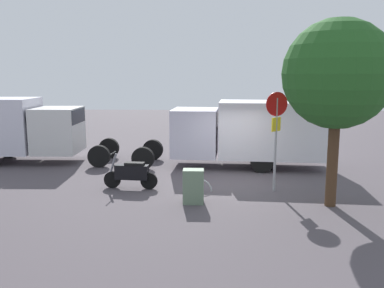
# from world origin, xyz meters

# --- Properties ---
(ground_plane) EXTENTS (60.00, 60.00, 0.00)m
(ground_plane) POSITION_xyz_m (0.00, 0.00, 0.00)
(ground_plane) COLOR #4D454B
(box_truck_near) EXTENTS (7.74, 2.69, 2.68)m
(box_truck_near) POSITION_xyz_m (-0.72, -2.77, 1.53)
(box_truck_near) COLOR black
(box_truck_near) RESTS_ON ground
(box_truck_far) EXTENTS (7.54, 2.39, 2.75)m
(box_truck_far) POSITION_xyz_m (9.28, -3.28, 1.55)
(box_truck_far) COLOR black
(box_truck_far) RESTS_ON ground
(motorcycle) EXTENTS (1.81, 0.55, 1.20)m
(motorcycle) POSITION_xyz_m (3.33, 0.69, 0.52)
(motorcycle) COLOR black
(motorcycle) RESTS_ON ground
(stop_sign) EXTENTS (0.71, 0.33, 3.20)m
(stop_sign) POSITION_xyz_m (-1.34, 0.80, 2.14)
(stop_sign) COLOR #9E9EA3
(stop_sign) RESTS_ON ground
(street_tree) EXTENTS (3.03, 3.03, 5.27)m
(street_tree) POSITION_xyz_m (-2.73, 2.24, 3.73)
(street_tree) COLOR #47301E
(street_tree) RESTS_ON ground
(utility_cabinet) EXTENTS (0.61, 0.43, 1.01)m
(utility_cabinet) POSITION_xyz_m (1.23, 2.17, 0.51)
(utility_cabinet) COLOR slate
(utility_cabinet) RESTS_ON ground
(bike_rack_hoop) EXTENTS (0.85, 0.17, 0.85)m
(bike_rack_hoop) POSITION_xyz_m (1.08, 0.99, 0.00)
(bike_rack_hoop) COLOR #B7B7BC
(bike_rack_hoop) RESTS_ON ground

